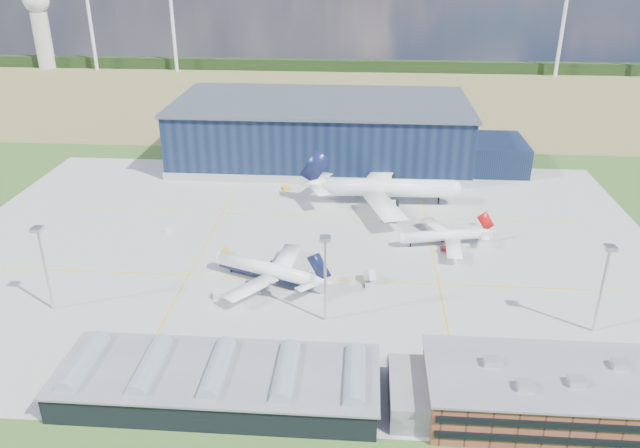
# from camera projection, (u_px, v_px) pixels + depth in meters

# --- Properties ---
(ground) EXTENTS (600.00, 600.00, 0.00)m
(ground) POSITION_uv_depth(u_px,v_px,m) (298.00, 262.00, 183.25)
(ground) COLOR #2A4E1D
(ground) RESTS_ON ground
(apron) EXTENTS (220.00, 160.00, 0.08)m
(apron) POSITION_uv_depth(u_px,v_px,m) (301.00, 247.00, 192.33)
(apron) COLOR gray
(apron) RESTS_ON ground
(farmland) EXTENTS (600.00, 220.00, 0.01)m
(farmland) POSITION_uv_depth(u_px,v_px,m) (336.00, 95.00, 383.12)
(farmland) COLOR olive
(farmland) RESTS_ON ground
(treeline) EXTENTS (600.00, 8.00, 8.00)m
(treeline) POSITION_uv_depth(u_px,v_px,m) (342.00, 65.00, 454.16)
(treeline) COLOR black
(treeline) RESTS_ON ground
(horizon_dressing) EXTENTS (440.20, 18.00, 70.00)m
(horizon_dressing) POSITION_uv_depth(u_px,v_px,m) (78.00, 21.00, 449.65)
(horizon_dressing) COLOR white
(horizon_dressing) RESTS_ON ground
(hangar) EXTENTS (145.00, 62.00, 26.10)m
(hangar) POSITION_uv_depth(u_px,v_px,m) (328.00, 134.00, 264.40)
(hangar) COLOR #0F1A32
(hangar) RESTS_ON ground
(ops_building) EXTENTS (46.00, 23.00, 10.90)m
(ops_building) POSITION_uv_depth(u_px,v_px,m) (542.00, 392.00, 123.01)
(ops_building) COLOR brown
(ops_building) RESTS_ON ground
(glass_concourse) EXTENTS (78.00, 23.00, 8.60)m
(glass_concourse) POSITION_uv_depth(u_px,v_px,m) (235.00, 382.00, 127.66)
(glass_concourse) COLOR black
(glass_concourse) RESTS_ON ground
(light_mast_west) EXTENTS (2.60, 2.60, 23.00)m
(light_mast_west) POSITION_uv_depth(u_px,v_px,m) (43.00, 255.00, 153.73)
(light_mast_west) COLOR #B8BBBF
(light_mast_west) RESTS_ON ground
(light_mast_center) EXTENTS (2.60, 2.60, 23.00)m
(light_mast_center) POSITION_uv_depth(u_px,v_px,m) (325.00, 265.00, 148.95)
(light_mast_center) COLOR #B8BBBF
(light_mast_center) RESTS_ON ground
(light_mast_east) EXTENTS (2.60, 2.60, 23.00)m
(light_mast_east) POSITION_uv_depth(u_px,v_px,m) (604.00, 275.00, 144.52)
(light_mast_east) COLOR #B8BBBF
(light_mast_east) RESTS_ON ground
(airliner_navy) EXTENTS (48.55, 48.11, 12.21)m
(airliner_navy) POSITION_uv_depth(u_px,v_px,m) (266.00, 262.00, 170.35)
(airliner_navy) COLOR white
(airliner_navy) RESTS_ON ground
(airliner_red) EXTENTS (37.22, 36.70, 10.22)m
(airliner_red) POSITION_uv_depth(u_px,v_px,m) (442.00, 230.00, 191.51)
(airliner_red) COLOR white
(airliner_red) RESTS_ON ground
(airliner_widebody) EXTENTS (60.22, 58.97, 19.17)m
(airliner_widebody) POSITION_uv_depth(u_px,v_px,m) (388.00, 179.00, 220.27)
(airliner_widebody) COLOR white
(airliner_widebody) RESTS_ON ground
(gse_tug_a) EXTENTS (3.21, 3.84, 1.37)m
(gse_tug_a) POSITION_uv_depth(u_px,v_px,m) (226.00, 252.00, 187.63)
(gse_tug_a) COLOR yellow
(gse_tug_a) RESTS_ON ground
(gse_van_a) EXTENTS (5.25, 2.38, 2.27)m
(gse_van_a) POSITION_uv_depth(u_px,v_px,m) (224.00, 295.00, 164.13)
(gse_van_a) COLOR silver
(gse_van_a) RESTS_ON ground
(gse_van_b) EXTENTS (4.20, 4.44, 1.93)m
(gse_van_b) POSITION_uv_depth(u_px,v_px,m) (486.00, 233.00, 199.14)
(gse_van_b) COLOR silver
(gse_van_b) RESTS_ON ground
(gse_tug_c) EXTENTS (2.88, 3.67, 1.41)m
(gse_tug_c) POSITION_uv_depth(u_px,v_px,m) (285.00, 188.00, 236.94)
(gse_tug_c) COLOR yellow
(gse_tug_c) RESTS_ON ground
(gse_cart_b) EXTENTS (3.18, 2.36, 1.27)m
(gse_cart_b) POSITION_uv_depth(u_px,v_px,m) (169.00, 231.00, 201.65)
(gse_cart_b) COLOR silver
(gse_cart_b) RESTS_ON ground
(gse_van_c) EXTENTS (5.74, 3.11, 2.66)m
(gse_van_c) POSITION_uv_depth(u_px,v_px,m) (437.00, 359.00, 138.46)
(gse_van_c) COLOR silver
(gse_van_c) RESTS_ON ground
(airstair) EXTENTS (3.55, 5.00, 2.98)m
(airstair) POSITION_uv_depth(u_px,v_px,m) (369.00, 278.00, 171.74)
(airstair) COLOR silver
(airstair) RESTS_ON ground
(car_a) EXTENTS (3.83, 2.11, 1.23)m
(car_a) POSITION_uv_depth(u_px,v_px,m) (332.00, 362.00, 138.53)
(car_a) COLOR #99999E
(car_a) RESTS_ON ground
(car_b) EXTENTS (3.41, 1.80, 1.07)m
(car_b) POSITION_uv_depth(u_px,v_px,m) (263.00, 360.00, 139.60)
(car_b) COLOR #99999E
(car_b) RESTS_ON ground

